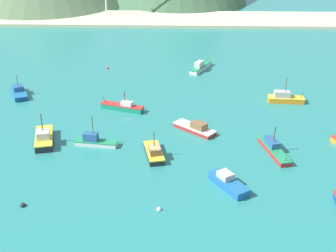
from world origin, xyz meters
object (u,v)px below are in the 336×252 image
object	(u,v)px
fishing_boat_7	(201,67)
buoy_0	(107,68)
fishing_boat_11	(95,141)
fishing_boat_9	(154,152)
fishing_boat_10	(19,92)
fishing_boat_6	(196,128)
fishing_boat_3	(123,107)
fishing_boat_8	(228,183)
fishing_boat_1	(44,138)
fishing_boat_2	(285,98)
buoy_2	(23,205)
fishing_boat_5	(274,149)
buoy_1	(159,209)

from	to	relation	value
fishing_boat_7	buoy_0	xyz separation A→B (m)	(-25.79, 0.08, -0.75)
fishing_boat_7	fishing_boat_11	size ratio (longest dim) A/B	1.21
fishing_boat_9	fishing_boat_10	distance (m)	44.09
fishing_boat_6	fishing_boat_11	xyz separation A→B (m)	(-19.35, -6.48, 0.11)
fishing_boat_3	fishing_boat_8	world-z (taller)	fishing_boat_3
fishing_boat_7	fishing_boat_9	size ratio (longest dim) A/B	1.23
fishing_boat_7	buoy_0	size ratio (longest dim) A/B	13.98
fishing_boat_1	fishing_boat_2	bearing A→B (deg)	23.17
fishing_boat_3	buoy_2	xyz separation A→B (m)	(-10.99, -36.30, -0.62)
fishing_boat_3	fishing_boat_10	distance (m)	26.89
fishing_boat_3	fishing_boat_6	bearing A→B (deg)	-32.09
fishing_boat_6	buoy_2	distance (m)	37.65
fishing_boat_8	fishing_boat_3	bearing A→B (deg)	124.74
fishing_boat_3	fishing_boat_11	size ratio (longest dim) A/B	1.20
fishing_boat_8	fishing_boat_10	bearing A→B (deg)	141.02
fishing_boat_8	fishing_boat_11	world-z (taller)	fishing_boat_11
fishing_boat_3	fishing_boat_9	xyz separation A→B (m)	(8.20, -20.44, 0.07)
fishing_boat_3	fishing_boat_6	size ratio (longest dim) A/B	1.14
fishing_boat_2	fishing_boat_6	distance (m)	26.24
buoy_0	fishing_boat_3	bearing A→B (deg)	-74.69
fishing_boat_8	buoy_0	world-z (taller)	fishing_boat_8
fishing_boat_8	fishing_boat_5	bearing A→B (deg)	51.43
buoy_1	fishing_boat_3	bearing A→B (deg)	105.07
fishing_boat_10	buoy_2	size ratio (longest dim) A/B	9.84
fishing_boat_2	buoy_0	distance (m)	49.70
fishing_boat_3	fishing_boat_8	size ratio (longest dim) A/B	1.25
buoy_2	fishing_boat_3	bearing A→B (deg)	73.16
fishing_boat_1	fishing_boat_11	world-z (taller)	fishing_boat_1
fishing_boat_7	fishing_boat_5	bearing A→B (deg)	-75.30
fishing_boat_7	buoy_2	world-z (taller)	fishing_boat_7
fishing_boat_10	buoy_2	xyz separation A→B (m)	(14.78, -43.98, -0.66)
fishing_boat_1	buoy_1	size ratio (longest dim) A/B	13.05
fishing_boat_11	buoy_0	xyz separation A→B (m)	(-4.21, 44.22, -0.72)
fishing_boat_1	fishing_boat_5	xyz separation A→B (m)	(43.52, -2.48, -0.23)
fishing_boat_1	fishing_boat_6	size ratio (longest dim) A/B	1.09
fishing_boat_10	fishing_boat_8	bearing A→B (deg)	-38.98
fishing_boat_5	fishing_boat_6	xyz separation A→B (m)	(-14.27, 8.23, -0.04)
fishing_boat_11	fishing_boat_3	bearing A→B (deg)	78.42
fishing_boat_11	fishing_boat_8	bearing A→B (deg)	-29.22
fishing_boat_5	fishing_boat_11	distance (m)	33.66
fishing_boat_5	buoy_1	xyz separation A→B (m)	(-20.37, -18.38, -0.64)
fishing_boat_9	buoy_2	world-z (taller)	fishing_boat_9
fishing_boat_1	fishing_boat_9	bearing A→B (deg)	-12.24
fishing_boat_3	buoy_1	xyz separation A→B (m)	(9.87, -36.63, -0.64)
fishing_boat_5	fishing_boat_10	bearing A→B (deg)	155.16
fishing_boat_2	buoy_2	xyz separation A→B (m)	(-47.95, -42.03, -0.83)
fishing_boat_6	buoy_1	distance (m)	27.31
fishing_boat_6	fishing_boat_11	distance (m)	20.41
fishing_boat_10	buoy_1	xyz separation A→B (m)	(35.64, -44.31, -0.68)
fishing_boat_5	buoy_2	size ratio (longest dim) A/B	12.49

